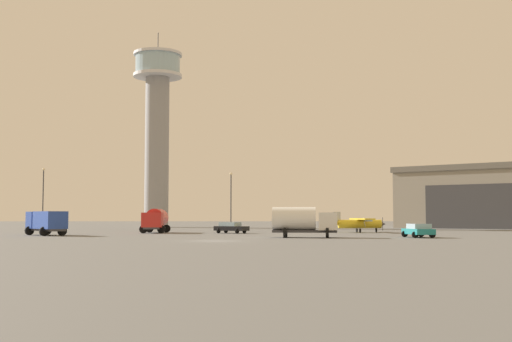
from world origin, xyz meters
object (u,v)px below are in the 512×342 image
control_tower (157,119)px  car_teal (418,230)px  truck_box_blue (46,221)px  light_post_west (231,196)px  truck_fuel_tanker_red (156,220)px  light_post_north (43,193)px  car_black (231,227)px  airplane_yellow (359,223)px  truck_fuel_tanker_white (303,221)px

control_tower → car_teal: 70.95m
truck_box_blue → light_post_west: size_ratio=0.71×
truck_fuel_tanker_red → light_post_north: size_ratio=0.63×
truck_fuel_tanker_red → car_black: bearing=78.9°
airplane_yellow → truck_box_blue: airplane_yellow is taller
light_post_west → truck_fuel_tanker_white: bearing=-79.3°
airplane_yellow → truck_fuel_tanker_white: truck_fuel_tanker_white is taller
truck_fuel_tanker_red → truck_fuel_tanker_white: (16.88, -18.29, -0.01)m
car_black → car_teal: bearing=-5.8°
control_tower → truck_fuel_tanker_red: bearing=-82.9°
light_post_west → light_post_north: 30.90m
truck_box_blue → car_black: size_ratio=1.45×
truck_fuel_tanker_white → truck_box_blue: 28.58m
control_tower → light_post_west: bearing=-52.5°
car_black → light_post_west: light_post_west is taller
car_teal → truck_fuel_tanker_white: bearing=83.0°
control_tower → airplane_yellow: control_tower is taller
control_tower → light_post_north: bearing=-135.5°
truck_fuel_tanker_red → car_teal: size_ratio=1.37×
car_teal → light_post_west: (-19.11, 40.66, 4.67)m
car_black → light_post_west: bearing=125.7°
airplane_yellow → light_post_north: bearing=151.5°
truck_fuel_tanker_white → truck_fuel_tanker_red: bearing=139.6°
control_tower → truck_box_blue: bearing=-96.1°
light_post_west → truck_fuel_tanker_red: bearing=-112.6°
truck_fuel_tanker_red → truck_box_blue: bearing=-42.3°
control_tower → light_post_west: 28.01m
truck_fuel_tanker_red → light_post_north: bearing=-135.9°
control_tower → car_black: bearing=-71.3°
control_tower → light_post_north: 27.36m
car_black → light_post_west: size_ratio=0.49×
airplane_yellow → car_black: size_ratio=2.02×
airplane_yellow → truck_fuel_tanker_red: (-26.10, -1.39, 0.44)m
truck_fuel_tanker_red → truck_fuel_tanker_white: size_ratio=0.95×
truck_fuel_tanker_red → truck_box_blue: (-10.64, -10.55, -0.14)m
light_post_west → light_post_north: (-30.79, 2.54, 0.44)m
light_post_north → truck_fuel_tanker_white: bearing=-48.2°
truck_fuel_tanker_white → car_teal: 11.49m
truck_fuel_tanker_red → control_tower: bearing=-170.0°
airplane_yellow → truck_fuel_tanker_red: size_ratio=1.44×
airplane_yellow → car_teal: (2.22, -19.93, -0.50)m
car_black → light_post_north: 41.54m
car_black → light_post_west: 24.94m
airplane_yellow → light_post_west: size_ratio=0.99×
truck_fuel_tanker_white → truck_box_blue: truck_fuel_tanker_white is taller
truck_box_blue → car_black: truck_box_blue is taller
truck_fuel_tanker_white → car_teal: bearing=5.6°
airplane_yellow → car_teal: size_ratio=1.97×
car_black → truck_fuel_tanker_red: bearing=-159.0°
truck_fuel_tanker_red → truck_fuel_tanker_white: 24.89m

